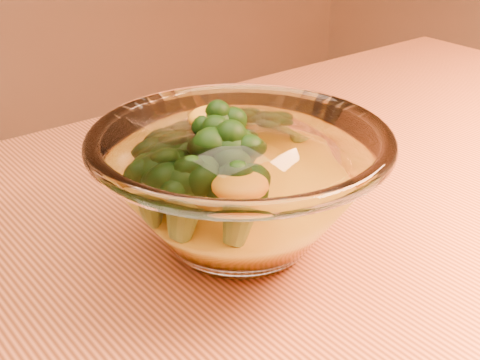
# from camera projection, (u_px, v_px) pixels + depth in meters

# --- Properties ---
(table) EXTENTS (1.20, 0.80, 0.75)m
(table) POSITION_uv_depth(u_px,v_px,m) (344.00, 352.00, 0.58)
(table) COLOR #D36E3F
(table) RESTS_ON ground
(glass_bowl) EXTENTS (0.23, 0.23, 0.10)m
(glass_bowl) POSITION_uv_depth(u_px,v_px,m) (240.00, 186.00, 0.52)
(glass_bowl) COLOR white
(glass_bowl) RESTS_ON table
(cheese_sauce) EXTENTS (0.13, 0.13, 0.04)m
(cheese_sauce) POSITION_uv_depth(u_px,v_px,m) (240.00, 210.00, 0.53)
(cheese_sauce) COLOR #FE9C15
(cheese_sauce) RESTS_ON glass_bowl
(broccoli_heap) EXTENTS (0.16, 0.14, 0.08)m
(broccoli_heap) POSITION_uv_depth(u_px,v_px,m) (214.00, 167.00, 0.51)
(broccoli_heap) COLOR black
(broccoli_heap) RESTS_ON cheese_sauce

